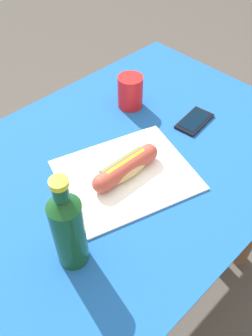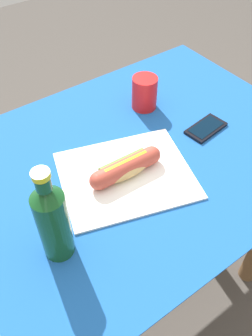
{
  "view_description": "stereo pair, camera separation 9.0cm",
  "coord_description": "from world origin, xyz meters",
  "px_view_note": "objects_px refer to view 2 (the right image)",
  "views": [
    {
      "loc": [
        -0.49,
        -0.49,
        1.44
      ],
      "look_at": [
        -0.06,
        -0.05,
        0.78
      ],
      "focal_mm": 37.89,
      "sensor_mm": 36.0,
      "label": 1
    },
    {
      "loc": [
        -0.42,
        -0.55,
        1.44
      ],
      "look_at": [
        -0.06,
        -0.05,
        0.78
      ],
      "focal_mm": 37.89,
      "sensor_mm": 36.0,
      "label": 2
    }
  ],
  "objects_px": {
    "hot_dog": "(126,168)",
    "cell_phone": "(206,128)",
    "drinking_cup": "(144,93)",
    "soda_bottle": "(53,221)"
  },
  "relations": [
    {
      "from": "hot_dog",
      "to": "cell_phone",
      "type": "bearing_deg",
      "value": 2.18
    },
    {
      "from": "cell_phone",
      "to": "drinking_cup",
      "type": "distance_m",
      "value": 0.22
    },
    {
      "from": "hot_dog",
      "to": "soda_bottle",
      "type": "height_order",
      "value": "soda_bottle"
    },
    {
      "from": "hot_dog",
      "to": "drinking_cup",
      "type": "xyz_separation_m",
      "value": [
        0.22,
        0.21,
        0.02
      ]
    },
    {
      "from": "drinking_cup",
      "to": "hot_dog",
      "type": "bearing_deg",
      "value": -136.75
    },
    {
      "from": "cell_phone",
      "to": "soda_bottle",
      "type": "xyz_separation_m",
      "value": [
        -0.55,
        -0.1,
        0.1
      ]
    },
    {
      "from": "cell_phone",
      "to": "drinking_cup",
      "type": "relative_size",
      "value": 1.28
    },
    {
      "from": "hot_dog",
      "to": "soda_bottle",
      "type": "relative_size",
      "value": 0.84
    },
    {
      "from": "hot_dog",
      "to": "cell_phone",
      "type": "height_order",
      "value": "hot_dog"
    },
    {
      "from": "hot_dog",
      "to": "drinking_cup",
      "type": "distance_m",
      "value": 0.3
    }
  ]
}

